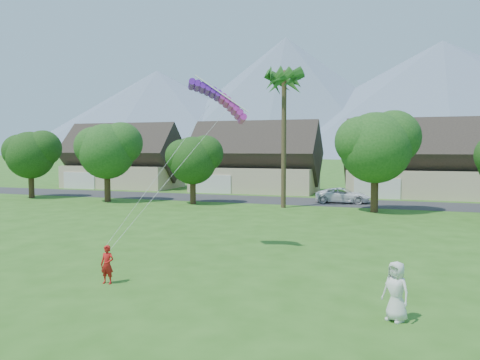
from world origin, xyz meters
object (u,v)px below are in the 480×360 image
at_px(parked_car, 343,195).
at_px(parafoil_kite, 220,97).
at_px(kite_flyer, 107,265).
at_px(watcher, 396,291).

distance_m(parked_car, parafoil_kite, 25.58).
relative_size(kite_flyer, parafoil_kite, 0.43).
xyz_separation_m(kite_flyer, parafoil_kite, (2.28, 6.84, 7.29)).
bearing_deg(watcher, parafoil_kite, 174.68).
relative_size(parked_car, parafoil_kite, 1.46).
height_order(kite_flyer, parked_car, kite_flyer).
distance_m(kite_flyer, watcher, 11.06).
bearing_deg(parafoil_kite, kite_flyer, -129.10).
height_order(parked_car, parafoil_kite, parafoil_kite).
bearing_deg(parked_car, kite_flyer, 164.96).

